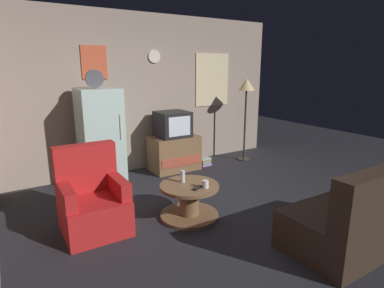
# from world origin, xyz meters

# --- Properties ---
(ground_plane) EXTENTS (12.00, 12.00, 0.00)m
(ground_plane) POSITION_xyz_m (0.00, 0.00, 0.00)
(ground_plane) COLOR #232328
(wall_with_art) EXTENTS (5.20, 0.12, 2.69)m
(wall_with_art) POSITION_xyz_m (0.01, 2.45, 1.35)
(wall_with_art) COLOR gray
(wall_with_art) RESTS_ON ground_plane
(fridge) EXTENTS (0.60, 0.62, 1.77)m
(fridge) POSITION_xyz_m (-1.04, 1.97, 0.75)
(fridge) COLOR silver
(fridge) RESTS_ON ground_plane
(tv_stand) EXTENTS (0.84, 0.53, 0.61)m
(tv_stand) POSITION_xyz_m (0.26, 2.02, 0.31)
(tv_stand) COLOR brown
(tv_stand) RESTS_ON ground_plane
(crt_tv) EXTENTS (0.54, 0.51, 0.44)m
(crt_tv) POSITION_xyz_m (0.23, 2.02, 0.83)
(crt_tv) COLOR black
(crt_tv) RESTS_ON tv_stand
(standing_lamp) EXTENTS (0.32, 0.32, 1.59)m
(standing_lamp) POSITION_xyz_m (1.73, 1.84, 1.36)
(standing_lamp) COLOR #332D28
(standing_lamp) RESTS_ON ground_plane
(coffee_table) EXTENTS (0.72, 0.72, 0.42)m
(coffee_table) POSITION_xyz_m (-0.47, 0.30, 0.21)
(coffee_table) COLOR brown
(coffee_table) RESTS_ON ground_plane
(wine_glass) EXTENTS (0.05, 0.05, 0.15)m
(wine_glass) POSITION_xyz_m (-0.50, 0.42, 0.50)
(wine_glass) COLOR silver
(wine_glass) RESTS_ON coffee_table
(mug_ceramic_white) EXTENTS (0.08, 0.08, 0.09)m
(mug_ceramic_white) POSITION_xyz_m (-0.36, 0.12, 0.47)
(mug_ceramic_white) COLOR silver
(mug_ceramic_white) RESTS_ON coffee_table
(remote_control) EXTENTS (0.15, 0.11, 0.02)m
(remote_control) POSITION_xyz_m (-0.46, 0.14, 0.43)
(remote_control) COLOR black
(remote_control) RESTS_ON coffee_table
(armchair) EXTENTS (0.68, 0.68, 0.96)m
(armchair) POSITION_xyz_m (-1.56, 0.61, 0.34)
(armchair) COLOR red
(armchair) RESTS_ON ground_plane
(couch) EXTENTS (1.70, 0.80, 0.92)m
(couch) POSITION_xyz_m (0.77, -1.17, 0.31)
(couch) COLOR #38281E
(couch) RESTS_ON ground_plane
(book_stack) EXTENTS (0.21, 0.16, 0.15)m
(book_stack) POSITION_xyz_m (0.86, 1.92, 0.07)
(book_stack) COLOR #C96DB1
(book_stack) RESTS_ON ground_plane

